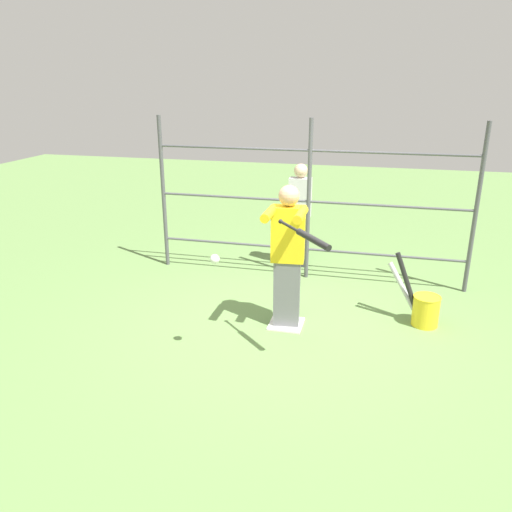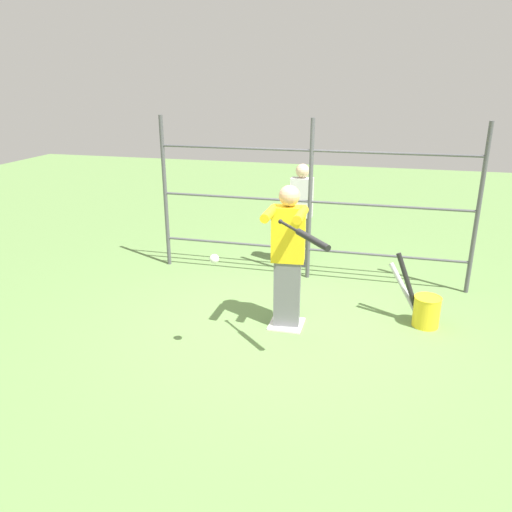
{
  "view_description": "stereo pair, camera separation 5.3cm",
  "coord_description": "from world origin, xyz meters",
  "px_view_note": "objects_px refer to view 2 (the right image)",
  "views": [
    {
      "loc": [
        -0.96,
        5.36,
        2.82
      ],
      "look_at": [
        0.29,
        0.37,
        0.99
      ],
      "focal_mm": 35.0,
      "sensor_mm": 36.0,
      "label": 1
    },
    {
      "loc": [
        -1.01,
        5.34,
        2.82
      ],
      "look_at": [
        0.29,
        0.37,
        0.99
      ],
      "focal_mm": 35.0,
      "sensor_mm": 36.0,
      "label": 2
    }
  ],
  "objects_px": {
    "batter": "(288,253)",
    "bat_bucket": "(424,308)",
    "softball_in_flight": "(214,259)",
    "bystander_behind_fence": "(301,214)",
    "baseball_bat_swinging": "(308,237)"
  },
  "relations": [
    {
      "from": "softball_in_flight",
      "to": "bystander_behind_fence",
      "type": "bearing_deg",
      "value": -97.12
    },
    {
      "from": "baseball_bat_swinging",
      "to": "batter",
      "type": "bearing_deg",
      "value": -66.11
    },
    {
      "from": "batter",
      "to": "bat_bucket",
      "type": "height_order",
      "value": "batter"
    },
    {
      "from": "softball_in_flight",
      "to": "bat_bucket",
      "type": "height_order",
      "value": "softball_in_flight"
    },
    {
      "from": "bystander_behind_fence",
      "to": "batter",
      "type": "bearing_deg",
      "value": 95.39
    },
    {
      "from": "baseball_bat_swinging",
      "to": "bystander_behind_fence",
      "type": "distance_m",
      "value": 2.96
    },
    {
      "from": "bat_bucket",
      "to": "bystander_behind_fence",
      "type": "height_order",
      "value": "bystander_behind_fence"
    },
    {
      "from": "batter",
      "to": "bystander_behind_fence",
      "type": "xyz_separation_m",
      "value": [
        0.2,
        -2.08,
        -0.08
      ]
    },
    {
      "from": "baseball_bat_swinging",
      "to": "bystander_behind_fence",
      "type": "relative_size",
      "value": 0.38
    },
    {
      "from": "baseball_bat_swinging",
      "to": "bystander_behind_fence",
      "type": "xyz_separation_m",
      "value": [
        0.54,
        -2.86,
        -0.54
      ]
    },
    {
      "from": "bat_bucket",
      "to": "bystander_behind_fence",
      "type": "xyz_separation_m",
      "value": [
        1.79,
        -1.65,
        0.62
      ]
    },
    {
      "from": "softball_in_flight",
      "to": "bat_bucket",
      "type": "distance_m",
      "value": 2.7
    },
    {
      "from": "batter",
      "to": "bat_bucket",
      "type": "bearing_deg",
      "value": -164.9
    },
    {
      "from": "baseball_bat_swinging",
      "to": "bystander_behind_fence",
      "type": "height_order",
      "value": "bystander_behind_fence"
    },
    {
      "from": "softball_in_flight",
      "to": "batter",
      "type": "bearing_deg",
      "value": -122.13
    }
  ]
}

